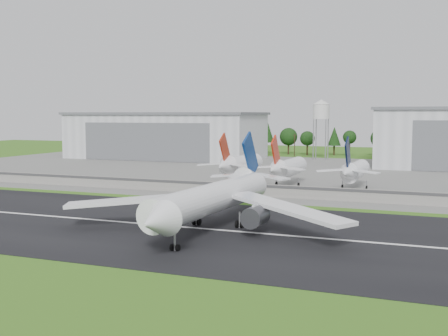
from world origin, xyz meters
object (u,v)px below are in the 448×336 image
at_px(parked_jet_red_b, 286,168).
at_px(main_airliner, 212,205).
at_px(parked_jet_navy, 354,171).
at_px(parked_jet_red_a, 238,165).

bearing_deg(parked_jet_red_b, main_airliner, -86.83).
distance_m(main_airliner, parked_jet_navy, 68.97).
relative_size(parked_jet_red_a, parked_jet_navy, 1.00).
height_order(parked_jet_red_b, parked_jet_navy, parked_jet_red_b).
relative_size(parked_jet_red_b, parked_jet_navy, 1.00).
bearing_deg(parked_jet_red_a, parked_jet_navy, -0.13).
distance_m(parked_jet_red_b, parked_jet_navy, 20.31).
bearing_deg(parked_jet_red_b, parked_jet_navy, -0.08).
bearing_deg(parked_jet_red_b, parked_jet_red_a, 179.80).
height_order(main_airliner, parked_jet_red_b, main_airliner).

